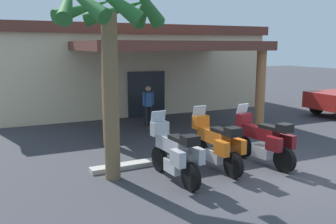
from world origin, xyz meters
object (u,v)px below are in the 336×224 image
Objects in this scene: motorcycle_silver at (175,153)px; motel_building at (124,66)px; palm_tree_roadside at (108,27)px; pedestrian at (148,103)px; motorcycle_maroon at (263,140)px; motorcycle_orange at (216,144)px.

motel_building is at bearing -16.07° from motorcycle_silver.
palm_tree_roadside is (-4.35, -10.54, 1.51)m from motel_building.
palm_tree_roadside reaches higher than pedestrian.
palm_tree_roadside reaches higher than motel_building.
motorcycle_maroon is 6.18m from pedestrian.
motel_building is at bearing 159.44° from pedestrian.
motorcycle_orange is (1.38, 0.23, 0.00)m from motorcycle_silver.
motorcycle_orange is 1.00× the size of motorcycle_maroon.
motel_building is at bearing -6.73° from motorcycle_maroon.
pedestrian is 0.33× the size of palm_tree_roadside.
motorcycle_orange is (-1.64, -11.13, -1.47)m from motel_building.
motorcycle_orange is 1.41m from motorcycle_maroon.
motorcycle_maroon is at bearing -101.04° from motorcycle_orange.
palm_tree_roadside is at bearing -110.03° from motel_building.
motel_building is 11.49m from motorcycle_maroon.
motorcycle_orange is at bearing -12.24° from palm_tree_roadside.
pedestrian is (0.69, 5.87, 0.25)m from motorcycle_orange.
palm_tree_roadside is at bearing 77.61° from motorcycle_orange.
palm_tree_roadside reaches higher than motorcycle_maroon.
pedestrian is at bearing 0.95° from motorcycle_maroon.
motel_building reaches higher than pedestrian.
palm_tree_roadside is (-3.41, -5.28, 2.73)m from pedestrian.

